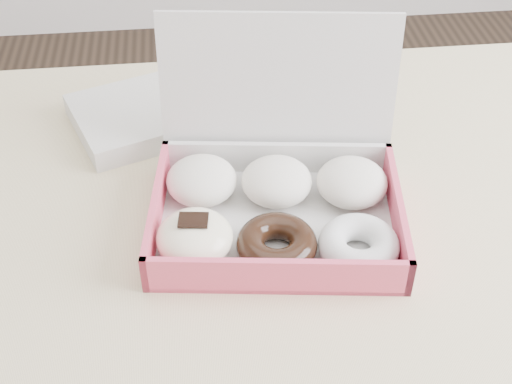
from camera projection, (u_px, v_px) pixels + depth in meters
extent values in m
cube|color=tan|center=(294.00, 207.00, 1.02)|extent=(1.20, 0.80, 0.04)
cylinder|color=tan|center=(3.00, 250.00, 1.49)|extent=(0.05, 0.05, 0.71)
cylinder|color=tan|center=(510.00, 212.00, 1.58)|extent=(0.05, 0.05, 0.71)
cube|color=silver|center=(276.00, 226.00, 0.96)|extent=(0.36, 0.28, 0.01)
cube|color=#E24A65|center=(277.00, 277.00, 0.86)|extent=(0.33, 0.05, 0.05)
cube|color=silver|center=(276.00, 159.00, 1.03)|extent=(0.33, 0.05, 0.05)
cube|color=#E24A65|center=(157.00, 211.00, 0.95)|extent=(0.04, 0.24, 0.05)
cube|color=#E24A65|center=(397.00, 214.00, 0.94)|extent=(0.04, 0.24, 0.05)
cube|color=silver|center=(278.00, 96.00, 0.99)|extent=(0.33, 0.07, 0.24)
ellipsoid|color=white|center=(202.00, 180.00, 0.98)|extent=(0.11, 0.11, 0.06)
ellipsoid|color=white|center=(277.00, 181.00, 0.98)|extent=(0.11, 0.11, 0.06)
ellipsoid|color=white|center=(352.00, 182.00, 0.98)|extent=(0.11, 0.11, 0.06)
ellipsoid|color=#FFF2CB|center=(195.00, 237.00, 0.90)|extent=(0.11, 0.11, 0.06)
cube|color=black|center=(193.00, 220.00, 0.88)|extent=(0.04, 0.03, 0.00)
torus|color=black|center=(277.00, 244.00, 0.90)|extent=(0.12, 0.12, 0.04)
torus|color=white|center=(359.00, 245.00, 0.90)|extent=(0.12, 0.12, 0.04)
cube|color=silver|center=(147.00, 114.00, 1.14)|extent=(0.27, 0.24, 0.04)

